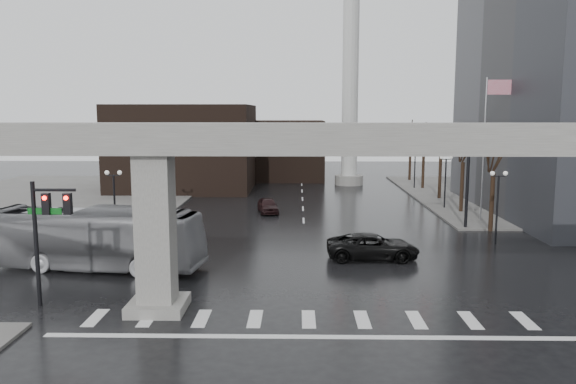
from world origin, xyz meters
name	(u,v)px	position (x,y,z in m)	size (l,w,h in m)	color
ground	(308,311)	(0.00, 0.00, 0.00)	(160.00, 160.00, 0.00)	black
sidewalk_ne	(540,196)	(26.00, 36.00, 0.07)	(28.00, 36.00, 0.15)	#64625F
sidewalk_nw	(68,195)	(-26.00, 36.00, 0.07)	(28.00, 36.00, 0.15)	#64625F
elevated_guideway	(337,164)	(1.26, 0.00, 6.88)	(48.00, 2.60, 8.70)	gray
building_far_left	(185,147)	(-14.00, 42.00, 5.00)	(16.00, 14.00, 10.00)	black
building_far_mid	(287,150)	(-2.00, 52.00, 4.00)	(10.00, 10.00, 8.00)	black
smokestack	(350,78)	(6.00, 46.00, 13.35)	(3.60, 3.60, 30.00)	beige
signal_mast_arm	(420,155)	(8.99, 18.80, 5.83)	(12.12, 0.43, 8.00)	black
signal_left_pole	(46,222)	(-12.25, 0.50, 4.07)	(2.30, 0.30, 6.00)	black
flagpole_assembly	(488,132)	(15.29, 22.00, 7.53)	(2.06, 0.12, 12.00)	silver
lamp_right_0	(498,194)	(13.50, 14.00, 3.47)	(1.22, 0.32, 5.11)	black
lamp_right_1	(446,173)	(13.50, 28.00, 3.47)	(1.22, 0.32, 5.11)	black
lamp_right_2	(415,160)	(13.50, 42.00, 3.47)	(1.22, 0.32, 5.11)	black
lamp_left_0	(114,193)	(-13.50, 14.00, 3.47)	(1.22, 0.32, 5.11)	black
lamp_left_1	(162,172)	(-13.50, 28.00, 3.47)	(1.22, 0.32, 5.11)	black
lamp_left_2	(190,160)	(-13.50, 42.00, 3.47)	(1.22, 0.32, 5.11)	black
tree_right_0	(492,196)	(14.53, 18.02, 2.79)	(1.09, 1.58, 7.50)	black
tree_right_1	(462,182)	(14.53, 26.02, 2.85)	(1.09, 1.61, 7.67)	black
tree_right_2	(440,172)	(14.53, 34.02, 2.91)	(1.10, 1.63, 7.85)	black
tree_right_3	(424,164)	(14.53, 42.02, 2.98)	(1.11, 1.66, 8.02)	black
tree_right_4	(410,158)	(14.53, 50.02, 3.04)	(1.12, 1.69, 8.19)	black
pickup_truck	(373,247)	(4.22, 9.44, 0.80)	(2.66, 5.77, 1.60)	black
city_bus	(93,238)	(-12.55, 6.97, 1.83)	(3.07, 13.11, 3.65)	#939397
far_car	(268,205)	(-3.25, 25.69, 0.69)	(1.63, 4.06, 1.38)	black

